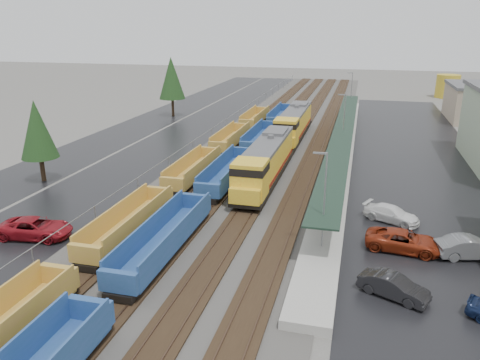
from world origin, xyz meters
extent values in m
cube|color=#302D2B|center=(0.00, 60.00, 0.04)|extent=(20.00, 160.00, 0.08)
cube|color=black|center=(-6.00, 60.00, 0.15)|extent=(2.60, 160.00, 0.15)
cube|color=#473326|center=(-6.72, 60.00, 0.27)|extent=(0.08, 160.00, 0.07)
cube|color=#473326|center=(-5.28, 60.00, 0.27)|extent=(0.08, 160.00, 0.07)
cube|color=black|center=(-2.00, 60.00, 0.15)|extent=(2.60, 160.00, 0.15)
cube|color=#473326|center=(-2.72, 60.00, 0.27)|extent=(0.08, 160.00, 0.07)
cube|color=#473326|center=(-1.28, 60.00, 0.27)|extent=(0.08, 160.00, 0.07)
cube|color=black|center=(2.00, 60.00, 0.15)|extent=(2.60, 160.00, 0.15)
cube|color=#473326|center=(1.28, 60.00, 0.27)|extent=(0.08, 160.00, 0.07)
cube|color=#473326|center=(2.72, 60.00, 0.27)|extent=(0.08, 160.00, 0.07)
cube|color=black|center=(6.00, 60.00, 0.15)|extent=(2.60, 160.00, 0.15)
cube|color=#473326|center=(5.28, 60.00, 0.27)|extent=(0.08, 160.00, 0.07)
cube|color=#473326|center=(6.72, 60.00, 0.27)|extent=(0.08, 160.00, 0.07)
cube|color=black|center=(-15.00, 60.00, 0.01)|extent=(10.00, 160.00, 0.02)
cube|color=black|center=(-25.00, 60.00, 0.01)|extent=(9.00, 160.00, 0.02)
cube|color=black|center=(19.00, 50.00, 0.01)|extent=(16.00, 100.00, 0.02)
cube|color=#9E9B93|center=(9.50, 50.00, 0.35)|extent=(3.00, 80.00, 0.70)
cylinder|color=gray|center=(9.50, 25.00, 1.90)|extent=(0.16, 0.16, 2.40)
cylinder|color=gray|center=(9.50, 40.00, 1.90)|extent=(0.16, 0.16, 2.40)
cylinder|color=gray|center=(9.50, 55.00, 1.90)|extent=(0.16, 0.16, 2.40)
cylinder|color=gray|center=(9.50, 70.00, 1.90)|extent=(0.16, 0.16, 2.40)
cylinder|color=gray|center=(9.50, 85.00, 1.90)|extent=(0.16, 0.16, 2.40)
cube|color=black|center=(9.50, 50.00, 3.20)|extent=(2.60, 65.00, 0.15)
cylinder|color=gray|center=(9.50, 20.00, 4.00)|extent=(0.12, 0.12, 8.00)
cube|color=gray|center=(9.00, 20.00, 7.90)|extent=(1.00, 0.15, 0.12)
cylinder|color=gray|center=(9.50, 50.00, 4.00)|extent=(0.12, 0.12, 8.00)
cube|color=gray|center=(9.00, 50.00, 7.90)|extent=(1.00, 0.15, 0.12)
cylinder|color=gray|center=(9.50, 80.00, 4.00)|extent=(0.12, 0.12, 8.00)
cube|color=gray|center=(9.00, 80.00, 7.90)|extent=(1.00, 0.15, 0.12)
cylinder|color=gray|center=(-9.50, 12.00, 1.00)|extent=(0.08, 0.08, 2.00)
cylinder|color=gray|center=(-9.50, 20.00, 1.00)|extent=(0.08, 0.08, 2.00)
cylinder|color=gray|center=(-9.50, 28.00, 1.00)|extent=(0.08, 0.08, 2.00)
cylinder|color=gray|center=(-9.50, 36.00, 1.00)|extent=(0.08, 0.08, 2.00)
cylinder|color=gray|center=(-9.50, 44.00, 1.00)|extent=(0.08, 0.08, 2.00)
cylinder|color=gray|center=(-9.50, 52.00, 1.00)|extent=(0.08, 0.08, 2.00)
cylinder|color=gray|center=(-9.50, 60.00, 1.00)|extent=(0.08, 0.08, 2.00)
cylinder|color=gray|center=(-9.50, 68.00, 1.00)|extent=(0.08, 0.08, 2.00)
cylinder|color=gray|center=(-9.50, 76.00, 1.00)|extent=(0.08, 0.08, 2.00)
cylinder|color=gray|center=(-9.50, 84.00, 1.00)|extent=(0.08, 0.08, 2.00)
cylinder|color=gray|center=(-9.50, 92.00, 1.00)|extent=(0.08, 0.08, 2.00)
cylinder|color=gray|center=(-9.50, 100.00, 1.00)|extent=(0.08, 0.08, 2.00)
cylinder|color=gray|center=(-9.50, 108.00, 1.00)|extent=(0.08, 0.08, 2.00)
cylinder|color=gray|center=(-9.50, 116.00, 1.00)|extent=(0.08, 0.08, 2.00)
cylinder|color=gray|center=(-9.50, 124.00, 1.00)|extent=(0.08, 0.08, 2.00)
cylinder|color=gray|center=(-9.50, 132.00, 1.00)|extent=(0.08, 0.08, 2.00)
cube|color=gray|center=(-9.50, 60.00, 2.00)|extent=(0.05, 160.00, 0.05)
ellipsoid|color=#51604B|center=(-30.00, 200.00, 0.00)|extent=(154.00, 110.00, 19.80)
ellipsoid|color=#51604B|center=(40.00, 210.00, 0.00)|extent=(196.00, 140.00, 25.20)
cylinder|color=#332316|center=(-22.00, 30.00, 1.35)|extent=(0.50, 0.50, 2.70)
cone|color=black|center=(-22.00, 30.00, 5.85)|extent=(3.96, 3.96, 6.30)
cylinder|color=#332316|center=(-23.00, 70.00, 1.65)|extent=(0.50, 0.50, 3.30)
cone|color=black|center=(-23.00, 70.00, 7.15)|extent=(4.84, 4.84, 7.70)
cylinder|color=#332316|center=(28.00, 58.00, 1.50)|extent=(0.50, 0.50, 3.00)
cube|color=black|center=(2.00, 36.10, 0.86)|extent=(3.06, 20.41, 0.41)
cube|color=orange|center=(2.00, 37.12, 2.60)|extent=(2.86, 16.33, 3.06)
cube|color=orange|center=(2.00, 28.14, 2.80)|extent=(3.06, 3.27, 3.47)
cube|color=black|center=(2.00, 28.14, 3.82)|extent=(3.11, 3.32, 0.71)
cube|color=orange|center=(2.00, 26.30, 1.78)|extent=(2.86, 1.02, 1.43)
cube|color=#59595B|center=(2.00, 37.12, 4.23)|extent=(2.91, 16.33, 0.36)
cube|color=maroon|center=(0.55, 37.12, 1.37)|extent=(0.04, 16.33, 0.36)
cube|color=maroon|center=(3.45, 37.12, 1.37)|extent=(0.04, 16.33, 0.36)
cube|color=black|center=(2.00, 36.10, 0.45)|extent=(2.25, 6.12, 0.61)
cube|color=black|center=(2.00, 28.96, 0.56)|extent=(2.45, 4.08, 0.51)
cube|color=black|center=(2.00, 43.25, 0.56)|extent=(2.45, 4.08, 0.51)
cylinder|color=#59595B|center=(2.00, 38.14, 4.54)|extent=(0.71, 0.71, 0.51)
cube|color=#59595B|center=(2.00, 41.21, 4.49)|extent=(2.45, 4.08, 0.51)
cube|color=black|center=(2.00, 57.10, 0.86)|extent=(3.06, 20.41, 0.41)
cube|color=orange|center=(2.00, 58.12, 2.60)|extent=(2.86, 16.33, 3.06)
cube|color=orange|center=(2.00, 49.14, 2.80)|extent=(3.06, 3.27, 3.47)
cube|color=black|center=(2.00, 49.14, 3.82)|extent=(3.11, 3.32, 0.71)
cube|color=orange|center=(2.00, 47.30, 1.78)|extent=(2.86, 1.02, 1.43)
cube|color=#59595B|center=(2.00, 58.12, 4.23)|extent=(2.91, 16.33, 0.36)
cube|color=maroon|center=(0.55, 58.12, 1.37)|extent=(0.04, 16.33, 0.36)
cube|color=maroon|center=(3.45, 58.12, 1.37)|extent=(0.04, 16.33, 0.36)
cube|color=black|center=(2.00, 57.10, 0.45)|extent=(2.25, 6.12, 0.61)
cube|color=black|center=(2.00, 49.96, 0.56)|extent=(2.45, 4.08, 0.51)
cube|color=black|center=(2.00, 64.25, 0.56)|extent=(2.45, 4.08, 0.51)
cylinder|color=#59595B|center=(2.00, 59.14, 4.54)|extent=(0.71, 0.71, 0.51)
cube|color=#59595B|center=(2.00, 62.21, 4.49)|extent=(2.45, 4.08, 0.51)
cube|color=#B19431|center=(-4.79, 3.84, 1.70)|extent=(0.14, 12.02, 1.74)
cube|color=#B19431|center=(-6.00, 10.04, 1.51)|extent=(2.51, 0.48, 1.35)
cube|color=black|center=(-6.00, 9.36, 0.54)|extent=(1.93, 2.12, 0.48)
cube|color=#B19431|center=(-6.00, 19.23, 0.83)|extent=(2.51, 12.02, 0.24)
cube|color=#B19431|center=(-7.21, 19.23, 1.70)|extent=(0.14, 12.02, 1.74)
cube|color=#B19431|center=(-4.79, 19.23, 1.70)|extent=(0.14, 12.02, 1.74)
cube|color=#B19431|center=(-6.00, 13.03, 1.51)|extent=(2.51, 0.48, 1.35)
cube|color=#B19431|center=(-6.00, 25.43, 1.51)|extent=(2.51, 0.48, 1.35)
cube|color=black|center=(-6.00, 13.70, 0.54)|extent=(1.93, 2.12, 0.48)
cube|color=black|center=(-6.00, 24.75, 0.54)|extent=(1.93, 2.12, 0.48)
cube|color=#B19431|center=(-6.00, 34.62, 0.83)|extent=(2.51, 12.02, 0.24)
cube|color=#B19431|center=(-7.21, 34.62, 1.70)|extent=(0.14, 12.02, 1.74)
cube|color=#B19431|center=(-4.79, 34.62, 1.70)|extent=(0.14, 12.02, 1.74)
cube|color=#B19431|center=(-6.00, 28.42, 1.51)|extent=(2.51, 0.48, 1.35)
cube|color=#B19431|center=(-6.00, 40.82, 1.51)|extent=(2.51, 0.48, 1.35)
cube|color=black|center=(-6.00, 29.09, 0.54)|extent=(1.93, 2.12, 0.48)
cube|color=black|center=(-6.00, 40.15, 0.54)|extent=(1.93, 2.12, 0.48)
cube|color=#B19431|center=(-6.00, 50.01, 0.83)|extent=(2.51, 12.02, 0.24)
cube|color=#B19431|center=(-7.21, 50.01, 1.70)|extent=(0.14, 12.02, 1.74)
cube|color=#B19431|center=(-4.79, 50.01, 1.70)|extent=(0.14, 12.02, 1.74)
cube|color=#B19431|center=(-6.00, 43.81, 1.51)|extent=(2.51, 0.48, 1.35)
cube|color=#B19431|center=(-6.00, 56.21, 1.51)|extent=(2.51, 0.48, 1.35)
cube|color=black|center=(-6.00, 44.49, 0.54)|extent=(1.93, 2.12, 0.48)
cube|color=black|center=(-6.00, 55.54, 0.54)|extent=(1.93, 2.12, 0.48)
cube|color=#B19431|center=(-6.00, 65.41, 0.83)|extent=(2.51, 12.02, 0.24)
cube|color=#B19431|center=(-7.21, 65.41, 1.70)|extent=(0.14, 12.02, 1.74)
cube|color=#B19431|center=(-4.79, 65.41, 1.70)|extent=(0.14, 12.02, 1.74)
cube|color=#B19431|center=(-6.00, 59.21, 1.51)|extent=(2.51, 0.48, 1.35)
cube|color=#B19431|center=(-6.00, 71.61, 1.51)|extent=(2.51, 0.48, 1.35)
cube|color=black|center=(-6.00, 59.88, 0.54)|extent=(1.93, 2.12, 0.48)
cube|color=black|center=(-6.00, 70.93, 0.54)|extent=(1.93, 2.12, 0.48)
cube|color=navy|center=(-2.00, 7.13, 1.55)|extent=(2.60, 0.50, 1.40)
cube|color=black|center=(-2.00, 6.43, 0.55)|extent=(2.00, 2.20, 0.50)
cube|color=navy|center=(-2.00, 17.27, 0.85)|extent=(2.60, 13.68, 0.25)
cube|color=navy|center=(-3.25, 17.27, 1.75)|extent=(0.15, 13.68, 1.80)
cube|color=navy|center=(-0.75, 17.27, 1.75)|extent=(0.15, 13.68, 1.80)
cube|color=navy|center=(-2.00, 10.23, 1.55)|extent=(2.60, 0.50, 1.40)
cube|color=navy|center=(-2.00, 24.31, 1.55)|extent=(2.60, 0.50, 1.40)
cube|color=black|center=(-2.00, 10.93, 0.55)|extent=(2.00, 2.20, 0.50)
cube|color=black|center=(-2.00, 23.61, 0.55)|extent=(2.00, 2.20, 0.50)
cube|color=navy|center=(-2.00, 34.45, 0.85)|extent=(2.60, 13.68, 0.25)
cube|color=navy|center=(-3.25, 34.45, 1.75)|extent=(0.15, 13.68, 1.80)
cube|color=navy|center=(-0.75, 34.45, 1.75)|extent=(0.15, 13.68, 1.80)
cube|color=navy|center=(-2.00, 27.41, 1.55)|extent=(2.60, 0.50, 1.40)
cube|color=navy|center=(-2.00, 41.50, 1.55)|extent=(2.60, 0.50, 1.40)
cube|color=black|center=(-2.00, 28.11, 0.55)|extent=(2.00, 2.20, 0.50)
cube|color=black|center=(-2.00, 40.80, 0.55)|extent=(2.00, 2.20, 0.50)
cube|color=navy|center=(-2.00, 51.64, 0.85)|extent=(2.60, 13.68, 0.25)
cube|color=navy|center=(-3.25, 51.64, 1.75)|extent=(0.15, 13.68, 1.80)
cube|color=navy|center=(-0.75, 51.64, 1.75)|extent=(0.15, 13.68, 1.80)
cube|color=navy|center=(-2.00, 44.60, 1.55)|extent=(2.60, 0.50, 1.40)
cube|color=navy|center=(-2.00, 58.68, 1.55)|extent=(2.60, 0.50, 1.40)
cube|color=black|center=(-2.00, 45.30, 0.55)|extent=(2.00, 2.20, 0.50)
cube|color=black|center=(-2.00, 57.98, 0.55)|extent=(2.00, 2.20, 0.50)
cube|color=navy|center=(-2.00, 68.82, 0.85)|extent=(2.60, 13.68, 0.25)
cube|color=navy|center=(-3.25, 68.82, 1.75)|extent=(0.15, 13.68, 1.80)
cube|color=navy|center=(-0.75, 68.82, 1.75)|extent=(0.15, 13.68, 1.80)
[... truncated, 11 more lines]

